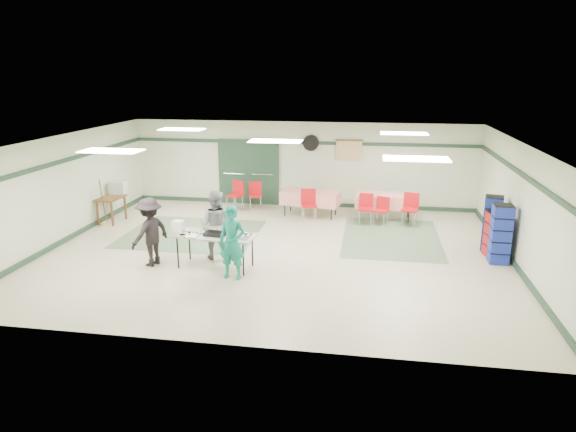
# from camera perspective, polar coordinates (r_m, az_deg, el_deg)

# --- Properties ---
(floor) EXTENTS (11.00, 11.00, 0.00)m
(floor) POSITION_cam_1_polar(r_m,az_deg,el_deg) (12.54, -1.31, -3.91)
(floor) COLOR #C3B69D
(floor) RESTS_ON ground
(ceiling) EXTENTS (11.00, 11.00, 0.00)m
(ceiling) POSITION_cam_1_polar(r_m,az_deg,el_deg) (11.90, -1.39, 8.42)
(ceiling) COLOR silver
(ceiling) RESTS_ON wall_back
(wall_back) EXTENTS (11.00, 0.00, 11.00)m
(wall_back) POSITION_cam_1_polar(r_m,az_deg,el_deg) (16.50, 1.51, 5.76)
(wall_back) COLOR beige
(wall_back) RESTS_ON floor
(wall_front) EXTENTS (11.00, 0.00, 11.00)m
(wall_front) POSITION_cam_1_polar(r_m,az_deg,el_deg) (7.97, -7.29, -5.54)
(wall_front) COLOR beige
(wall_front) RESTS_ON floor
(wall_left) EXTENTS (0.00, 9.00, 9.00)m
(wall_left) POSITION_cam_1_polar(r_m,az_deg,el_deg) (14.20, -23.76, 2.76)
(wall_left) COLOR beige
(wall_left) RESTS_ON floor
(wall_right) EXTENTS (0.00, 9.00, 9.00)m
(wall_right) POSITION_cam_1_polar(r_m,az_deg,el_deg) (12.41, 24.48, 0.94)
(wall_right) COLOR beige
(wall_right) RESTS_ON floor
(trim_back) EXTENTS (11.00, 0.06, 0.10)m
(trim_back) POSITION_cam_1_polar(r_m,az_deg,el_deg) (16.36, 1.52, 8.16)
(trim_back) COLOR #1F3A29
(trim_back) RESTS_ON wall_back
(baseboard_back) EXTENTS (11.00, 0.06, 0.12)m
(baseboard_back) POSITION_cam_1_polar(r_m,az_deg,el_deg) (16.75, 1.47, 1.39)
(baseboard_back) COLOR #1F3A29
(baseboard_back) RESTS_ON floor
(trim_left) EXTENTS (0.06, 9.00, 0.10)m
(trim_left) POSITION_cam_1_polar(r_m,az_deg,el_deg) (14.06, -23.97, 5.53)
(trim_left) COLOR #1F3A29
(trim_left) RESTS_ON wall_back
(baseboard_left) EXTENTS (0.06, 9.00, 0.12)m
(baseboard_left) POSITION_cam_1_polar(r_m,az_deg,el_deg) (14.51, -23.10, -2.21)
(baseboard_left) COLOR #1F3A29
(baseboard_left) RESTS_ON floor
(trim_right) EXTENTS (0.06, 9.00, 0.10)m
(trim_right) POSITION_cam_1_polar(r_m,az_deg,el_deg) (12.26, 24.72, 4.11)
(trim_right) COLOR #1F3A29
(trim_right) RESTS_ON wall_back
(baseboard_right) EXTENTS (0.06, 9.00, 0.12)m
(baseboard_right) POSITION_cam_1_polar(r_m,az_deg,el_deg) (12.76, 23.70, -4.66)
(baseboard_right) COLOR #1F3A29
(baseboard_right) RESTS_ON floor
(green_patch_a) EXTENTS (3.50, 3.00, 0.01)m
(green_patch_a) POSITION_cam_1_polar(r_m,az_deg,el_deg) (14.09, -10.62, -1.93)
(green_patch_a) COLOR #5F7F5D
(green_patch_a) RESTS_ON floor
(green_patch_b) EXTENTS (2.50, 3.50, 0.01)m
(green_patch_b) POSITION_cam_1_polar(r_m,az_deg,el_deg) (13.78, 11.38, -2.37)
(green_patch_b) COLOR #5F7F5D
(green_patch_b) RESTS_ON floor
(double_door_left) EXTENTS (0.90, 0.06, 2.10)m
(double_door_left) POSITION_cam_1_polar(r_m,az_deg,el_deg) (16.93, -5.95, 4.91)
(double_door_left) COLOR #979A97
(double_door_left) RESTS_ON floor
(double_door_right) EXTENTS (0.90, 0.06, 2.10)m
(double_door_right) POSITION_cam_1_polar(r_m,az_deg,el_deg) (16.71, -2.79, 4.83)
(double_door_right) COLOR #979A97
(double_door_right) RESTS_ON floor
(door_frame) EXTENTS (2.00, 0.03, 2.15)m
(door_frame) POSITION_cam_1_polar(r_m,az_deg,el_deg) (16.79, -4.41, 4.86)
(door_frame) COLOR #1F3A29
(door_frame) RESTS_ON floor
(wall_fan) EXTENTS (0.50, 0.10, 0.50)m
(wall_fan) POSITION_cam_1_polar(r_m,az_deg,el_deg) (16.30, 2.56, 8.11)
(wall_fan) COLOR black
(wall_fan) RESTS_ON wall_back
(scroll_banner) EXTENTS (0.80, 0.02, 0.60)m
(scroll_banner) POSITION_cam_1_polar(r_m,az_deg,el_deg) (16.23, 6.79, 7.28)
(scroll_banner) COLOR #D6BA86
(scroll_banner) RESTS_ON wall_back
(serving_table) EXTENTS (1.85, 0.92, 0.76)m
(serving_table) POSITION_cam_1_polar(r_m,az_deg,el_deg) (11.42, -8.15, -2.30)
(serving_table) COLOR #ADADA8
(serving_table) RESTS_ON floor
(sheet_tray_right) EXTENTS (0.59, 0.48, 0.02)m
(sheet_tray_right) POSITION_cam_1_polar(r_m,az_deg,el_deg) (11.21, -5.57, -2.24)
(sheet_tray_right) COLOR silver
(sheet_tray_right) RESTS_ON serving_table
(sheet_tray_mid) EXTENTS (0.61, 0.49, 0.02)m
(sheet_tray_mid) POSITION_cam_1_polar(r_m,az_deg,el_deg) (11.60, -8.57, -1.72)
(sheet_tray_mid) COLOR silver
(sheet_tray_mid) RESTS_ON serving_table
(sheet_tray_left) EXTENTS (0.58, 0.46, 0.02)m
(sheet_tray_left) POSITION_cam_1_polar(r_m,az_deg,el_deg) (11.44, -11.28, -2.10)
(sheet_tray_left) COLOR silver
(sheet_tray_left) RESTS_ON serving_table
(baking_pan) EXTENTS (0.49, 0.34, 0.08)m
(baking_pan) POSITION_cam_1_polar(r_m,az_deg,el_deg) (11.35, -8.10, -1.96)
(baking_pan) COLOR black
(baking_pan) RESTS_ON serving_table
(foam_box_stack) EXTENTS (0.25, 0.23, 0.26)m
(foam_box_stack) POSITION_cam_1_polar(r_m,az_deg,el_deg) (11.71, -12.10, -1.13)
(foam_box_stack) COLOR white
(foam_box_stack) RESTS_ON serving_table
(volunteer_teal) EXTENTS (0.61, 0.44, 1.57)m
(volunteer_teal) POSITION_cam_1_polar(r_m,az_deg,el_deg) (10.76, -6.24, -2.97)
(volunteer_teal) COLOR #128170
(volunteer_teal) RESTS_ON floor
(volunteer_grey) EXTENTS (0.81, 0.64, 1.62)m
(volunteer_grey) POSITION_cam_1_polar(r_m,az_deg,el_deg) (11.97, -8.08, -0.96)
(volunteer_grey) COLOR gray
(volunteer_grey) RESTS_ON floor
(volunteer_dark) EXTENTS (0.94, 1.15, 1.55)m
(volunteer_dark) POSITION_cam_1_polar(r_m,az_deg,el_deg) (11.84, -15.08, -1.72)
(volunteer_dark) COLOR black
(volunteer_dark) RESTS_ON floor
(dining_table_a) EXTENTS (1.71, 0.81, 0.77)m
(dining_table_a) POSITION_cam_1_polar(r_m,az_deg,el_deg) (15.36, 10.69, 1.75)
(dining_table_a) COLOR red
(dining_table_a) RESTS_ON floor
(dining_table_b) EXTENTS (1.82, 1.02, 0.77)m
(dining_table_b) POSITION_cam_1_polar(r_m,az_deg,el_deg) (15.45, 2.51, 2.09)
(dining_table_b) COLOR red
(dining_table_b) RESTS_ON floor
(chair_a) EXTENTS (0.48, 0.48, 0.80)m
(chair_a) POSITION_cam_1_polar(r_m,az_deg,el_deg) (14.82, 10.40, 0.91)
(chair_a) COLOR red
(chair_a) RESTS_ON floor
(chair_b) EXTENTS (0.42, 0.42, 0.87)m
(chair_b) POSITION_cam_1_polar(r_m,az_deg,el_deg) (14.81, 8.66, 1.17)
(chair_b) COLOR red
(chair_b) RESTS_ON floor
(chair_c) EXTENTS (0.53, 0.53, 0.93)m
(chair_c) POSITION_cam_1_polar(r_m,az_deg,el_deg) (14.85, 13.44, 1.11)
(chair_c) COLOR red
(chair_c) RESTS_ON floor
(chair_d) EXTENTS (0.53, 0.53, 0.94)m
(chair_d) POSITION_cam_1_polar(r_m,az_deg,el_deg) (14.90, 2.31, 1.60)
(chair_d) COLOR red
(chair_d) RESTS_ON floor
(chair_loose_a) EXTENTS (0.49, 0.49, 0.87)m
(chair_loose_a) POSITION_cam_1_polar(r_m,az_deg,el_deg) (16.22, -3.65, 2.61)
(chair_loose_a) COLOR red
(chair_loose_a) RESTS_ON floor
(chair_loose_b) EXTENTS (0.57, 0.57, 0.93)m
(chair_loose_b) POSITION_cam_1_polar(r_m,az_deg,el_deg) (16.16, -5.76, 2.64)
(chair_loose_b) COLOR red
(chair_loose_b) RESTS_ON floor
(crate_stack_blue_a) EXTENTS (0.50, 0.50, 1.35)m
(crate_stack_blue_a) POSITION_cam_1_polar(r_m,az_deg,el_deg) (13.38, 21.71, -0.76)
(crate_stack_blue_a) COLOR navy
(crate_stack_blue_a) RESTS_ON floor
(crate_stack_red) EXTENTS (0.49, 0.49, 1.08)m
(crate_stack_red) POSITION_cam_1_polar(r_m,az_deg,el_deg) (12.98, 22.07, -1.91)
(crate_stack_red) COLOR #A21B10
(crate_stack_red) RESTS_ON floor
(crate_stack_blue_b) EXTENTS (0.44, 0.44, 1.37)m
(crate_stack_blue_b) POSITION_cam_1_polar(r_m,az_deg,el_deg) (12.54, 22.55, -1.87)
(crate_stack_blue_b) COLOR navy
(crate_stack_blue_b) RESTS_ON floor
(printer_table) EXTENTS (0.62, 0.91, 0.74)m
(printer_table) POSITION_cam_1_polar(r_m,az_deg,el_deg) (15.59, -19.10, 1.62)
(printer_table) COLOR brown
(printer_table) RESTS_ON floor
(office_printer) EXTENTS (0.49, 0.44, 0.36)m
(office_printer) POSITION_cam_1_polar(r_m,az_deg,el_deg) (15.96, -18.36, 3.05)
(office_printer) COLOR #B6B6B1
(office_printer) RESTS_ON printer_table
(broom) EXTENTS (0.08, 0.21, 1.29)m
(broom) POSITION_cam_1_polar(r_m,az_deg,el_deg) (15.38, -19.87, 1.48)
(broom) COLOR brown
(broom) RESTS_ON floor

